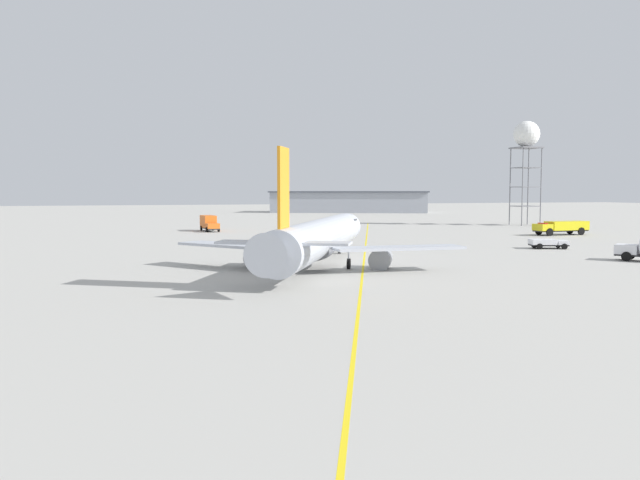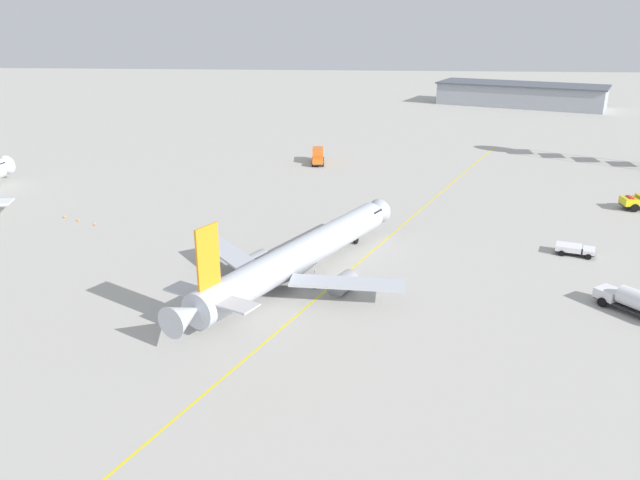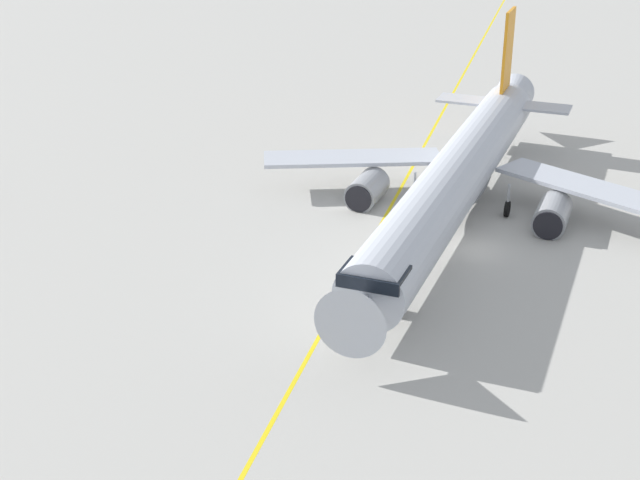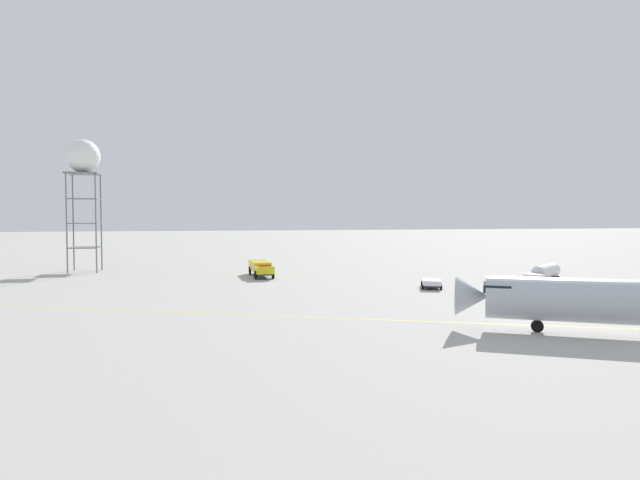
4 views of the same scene
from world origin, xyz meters
TOP-DOWN VIEW (x-y plane):
  - ground_plane at (0.00, 0.00)m, footprint 600.00×600.00m
  - airliner_main at (-5.28, 0.48)m, footprint 40.68×27.11m
  - catering_truck_truck at (59.11, 3.55)m, footprint 8.07×3.10m
  - pushback_tug_truck at (6.07, -36.30)m, footprint 4.02×5.58m
  - fuel_tanker_truck at (-12.55, -37.80)m, footprint 8.61×7.42m
  - terminal_shed at (156.61, -60.94)m, footprint 40.68×60.94m
  - taxiway_centreline at (-7.86, -3.52)m, footprint 173.39×69.21m
  - safety_cone_near at (12.82, 34.54)m, footprint 0.36×0.36m
  - safety_cone_mid at (14.64, 38.06)m, footprint 0.36×0.36m
  - safety_cone_far at (16.19, 41.09)m, footprint 0.36×0.36m

SIDE VIEW (x-z plane):
  - ground_plane at x=0.00m, z-range 0.00..0.00m
  - taxiway_centreline at x=-7.86m, z-range 0.00..0.01m
  - safety_cone_near at x=12.82m, z-range 0.00..0.55m
  - safety_cone_mid at x=14.64m, z-range 0.00..0.55m
  - safety_cone_far at x=16.19m, z-range 0.00..0.55m
  - pushback_tug_truck at x=6.07m, z-range 0.16..1.46m
  - fuel_tanker_truck at x=-12.55m, z-range 0.15..3.02m
  - catering_truck_truck at x=59.11m, z-range 0.11..3.21m
  - airliner_main at x=-5.28m, z-range -2.97..8.70m
  - terminal_shed at x=156.61m, z-range 0.02..7.84m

